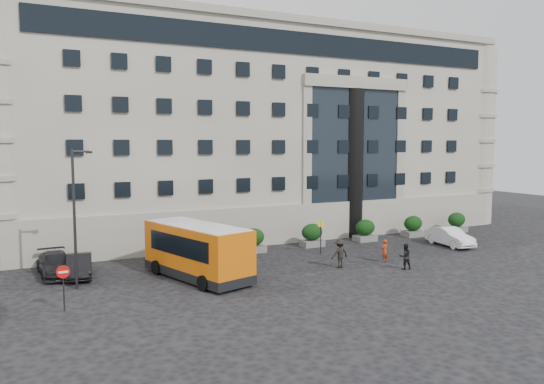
# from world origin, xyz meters

# --- Properties ---
(ground) EXTENTS (120.00, 120.00, 0.00)m
(ground) POSITION_xyz_m (0.00, 0.00, 0.00)
(ground) COLOR black
(ground) RESTS_ON ground
(civic_building) EXTENTS (44.00, 24.00, 18.00)m
(civic_building) POSITION_xyz_m (6.00, 22.00, 9.00)
(civic_building) COLOR gray
(civic_building) RESTS_ON ground
(entrance_column) EXTENTS (1.80, 1.80, 13.00)m
(entrance_column) POSITION_xyz_m (12.00, 10.30, 6.50)
(entrance_column) COLOR black
(entrance_column) RESTS_ON ground
(hedge_a) EXTENTS (1.80, 1.26, 1.84)m
(hedge_a) POSITION_xyz_m (-4.00, 7.80, 0.93)
(hedge_a) COLOR #5E5E5B
(hedge_a) RESTS_ON ground
(hedge_b) EXTENTS (1.80, 1.26, 1.84)m
(hedge_b) POSITION_xyz_m (1.20, 7.80, 0.93)
(hedge_b) COLOR #5E5E5B
(hedge_b) RESTS_ON ground
(hedge_c) EXTENTS (1.80, 1.26, 1.84)m
(hedge_c) POSITION_xyz_m (6.40, 7.80, 0.93)
(hedge_c) COLOR #5E5E5B
(hedge_c) RESTS_ON ground
(hedge_d) EXTENTS (1.80, 1.26, 1.84)m
(hedge_d) POSITION_xyz_m (11.60, 7.80, 0.93)
(hedge_d) COLOR #5E5E5B
(hedge_d) RESTS_ON ground
(hedge_e) EXTENTS (1.80, 1.26, 1.84)m
(hedge_e) POSITION_xyz_m (16.80, 7.80, 0.93)
(hedge_e) COLOR #5E5E5B
(hedge_e) RESTS_ON ground
(hedge_f) EXTENTS (1.80, 1.26, 1.84)m
(hedge_f) POSITION_xyz_m (22.00, 7.80, 0.93)
(hedge_f) COLOR #5E5E5B
(hedge_f) RESTS_ON ground
(street_lamp) EXTENTS (1.16, 0.18, 8.00)m
(street_lamp) POSITION_xyz_m (-11.94, 3.00, 4.37)
(street_lamp) COLOR #262628
(street_lamp) RESTS_ON ground
(bus_stop_sign) EXTENTS (0.50, 0.08, 2.52)m
(bus_stop_sign) POSITION_xyz_m (5.50, 5.00, 1.73)
(bus_stop_sign) COLOR #262628
(bus_stop_sign) RESTS_ON ground
(no_entry_sign) EXTENTS (0.64, 0.16, 2.32)m
(no_entry_sign) POSITION_xyz_m (-13.00, -1.04, 1.65)
(no_entry_sign) COLOR #262628
(no_entry_sign) RESTS_ON ground
(minibus) EXTENTS (4.93, 8.48, 3.35)m
(minibus) POSITION_xyz_m (-5.05, 2.22, 1.84)
(minibus) COLOR #D05D09
(minibus) RESTS_ON ground
(red_truck) EXTENTS (3.88, 6.29, 3.15)m
(red_truck) POSITION_xyz_m (-12.11, 18.43, 1.61)
(red_truck) COLOR maroon
(red_truck) RESTS_ON ground
(parked_car_b) EXTENTS (1.99, 4.39, 1.40)m
(parked_car_b) POSITION_xyz_m (-11.55, 5.79, 0.70)
(parked_car_b) COLOR black
(parked_car_b) RESTS_ON ground
(parked_car_c) EXTENTS (2.28, 5.02, 1.43)m
(parked_car_c) POSITION_xyz_m (-12.82, 6.81, 0.71)
(parked_car_c) COLOR black
(parked_car_c) RESTS_ON ground
(white_taxi) EXTENTS (1.96, 4.65, 1.49)m
(white_taxi) POSITION_xyz_m (16.54, 3.10, 0.75)
(white_taxi) COLOR white
(white_taxi) RESTS_ON ground
(pedestrian_a) EXTENTS (0.68, 0.56, 1.61)m
(pedestrian_a) POSITION_xyz_m (8.08, 0.68, 0.80)
(pedestrian_a) COLOR #9B2C0F
(pedestrian_a) RESTS_ON ground
(pedestrian_b) EXTENTS (0.97, 0.84, 1.71)m
(pedestrian_b) POSITION_xyz_m (8.00, -1.56, 0.85)
(pedestrian_b) COLOR black
(pedestrian_b) RESTS_ON ground
(pedestrian_c) EXTENTS (1.29, 0.79, 1.94)m
(pedestrian_c) POSITION_xyz_m (4.37, 0.71, 0.97)
(pedestrian_c) COLOR black
(pedestrian_c) RESTS_ON ground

